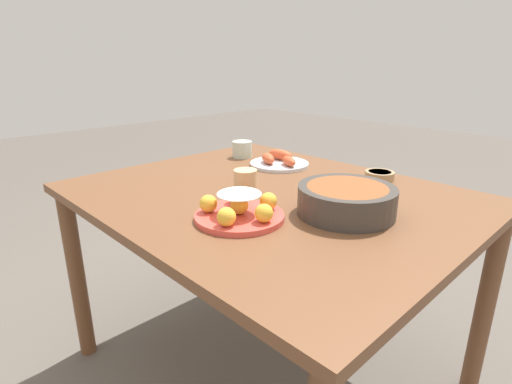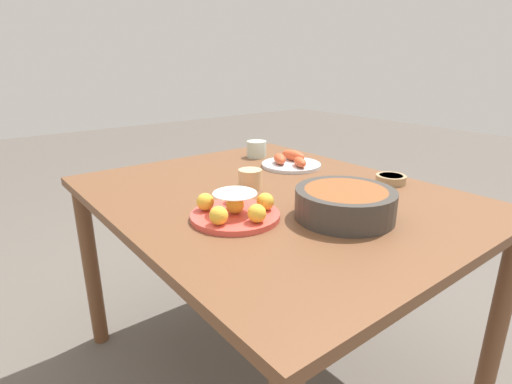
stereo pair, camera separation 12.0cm
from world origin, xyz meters
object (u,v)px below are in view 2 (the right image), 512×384
at_px(dining_table, 273,218).
at_px(cup_near, 250,179).
at_px(serving_bowl, 345,203).
at_px(cup_far, 257,149).
at_px(sauce_bowl, 391,179).
at_px(cake_plate, 235,209).
at_px(seafood_platter, 291,162).

bearing_deg(dining_table, cup_near, -155.52).
relative_size(serving_bowl, cup_far, 3.15).
xyz_separation_m(cup_near, cup_far, (-0.35, 0.30, 0.00)).
height_order(dining_table, sauce_bowl, sauce_bowl).
distance_m(cake_plate, cup_near, 0.27).
relative_size(cake_plate, serving_bowl, 0.90).
bearing_deg(seafood_platter, cup_far, -177.57).
distance_m(dining_table, seafood_platter, 0.36).
bearing_deg(cup_far, dining_table, -31.77).
distance_m(serving_bowl, seafood_platter, 0.57).
height_order(serving_bowl, cup_near, serving_bowl).
bearing_deg(sauce_bowl, seafood_platter, -162.53).
distance_m(dining_table, cup_far, 0.52).
bearing_deg(sauce_bowl, dining_table, -113.89).
bearing_deg(cake_plate, dining_table, 114.94).
xyz_separation_m(serving_bowl, seafood_platter, (-0.50, 0.26, -0.03)).
bearing_deg(cup_near, serving_bowl, 7.67).
xyz_separation_m(serving_bowl, cup_near, (-0.37, -0.05, -0.01)).
bearing_deg(cake_plate, serving_bowl, 53.04).
height_order(cake_plate, cup_near, cake_plate).
bearing_deg(sauce_bowl, cake_plate, -96.38).
height_order(dining_table, cup_near, cup_near).
bearing_deg(cup_far, serving_bowl, -19.41).
bearing_deg(dining_table, cup_far, 148.23).
distance_m(sauce_bowl, cup_far, 0.62).
relative_size(dining_table, cup_far, 14.33).
height_order(sauce_bowl, cup_near, cup_near).
relative_size(dining_table, seafood_platter, 5.19).
relative_size(sauce_bowl, seafood_platter, 0.43).
height_order(cup_near, cup_far, cup_far).
distance_m(cake_plate, serving_bowl, 0.30).
bearing_deg(cup_far, cake_plate, -42.70).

